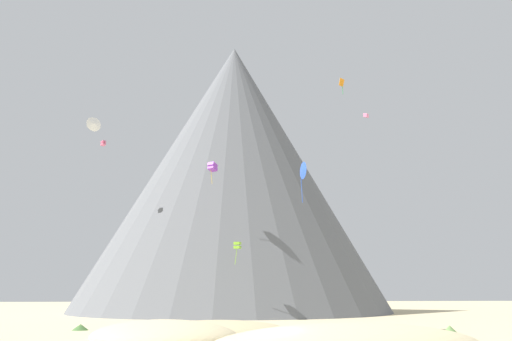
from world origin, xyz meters
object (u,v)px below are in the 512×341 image
kite_rainbow_high (103,143)px  kite_blue_mid (302,171)px  kite_violet_mid (213,167)px  bush_far_right (450,331)px  kite_lime_low (237,246)px  rock_massif (233,177)px  kite_indigo_low (235,284)px  kite_pink_high (366,116)px  kite_white_high (94,124)px  bush_near_left (80,327)px  kite_orange_high (342,83)px

kite_rainbow_high → kite_blue_mid: size_ratio=0.22×
kite_violet_mid → kite_blue_mid: bearing=148.3°
bush_far_right → kite_lime_low: bearing=121.4°
kite_rainbow_high → rock_massif: bearing=-13.3°
kite_lime_low → kite_indigo_low: (0.69, 14.36, -5.60)m
kite_indigo_low → kite_pink_high: 40.85m
kite_lime_low → kite_white_high: kite_white_high is taller
kite_violet_mid → kite_pink_high: kite_pink_high is taller
kite_white_high → rock_massif: bearing=28.9°
kite_violet_mid → bush_far_right: bearing=161.0°
bush_near_left → kite_violet_mid: (14.76, 24.50, 24.99)m
bush_near_left → kite_white_high: bearing=104.9°
kite_pink_high → kite_white_high: bearing=162.7°
kite_white_high → kite_orange_high: (38.95, 9.89, 12.43)m
bush_near_left → rock_massif: bearing=68.5°
kite_violet_mid → bush_near_left: bearing=98.2°
bush_near_left → rock_massif: (19.99, 50.74, 29.31)m
bush_far_right → bush_near_left: bush_far_right is taller
kite_orange_high → kite_pink_high: bearing=67.5°
kite_orange_high → kite_pink_high: kite_orange_high is taller
bush_near_left → kite_indigo_low: bearing=59.4°
kite_white_high → kite_rainbow_high: bearing=64.7°
bush_far_right → kite_pink_high: (7.35, 40.42, 37.13)m
kite_lime_low → kite_white_high: bearing=51.9°
bush_near_left → kite_lime_low: bearing=44.6°
bush_far_right → kite_violet_mid: kite_violet_mid is taller
kite_rainbow_high → bush_near_left: bearing=-128.9°
bush_near_left → kite_orange_high: 56.67m
kite_lime_low → kite_indigo_low: bearing=-66.4°
bush_near_left → rock_massif: 61.91m
kite_white_high → kite_pink_high: 52.09m
rock_massif → kite_violet_mid: 27.10m
kite_lime_low → kite_orange_high: (17.93, -0.18, 28.21)m
kite_violet_mid → kite_rainbow_high: 22.75m
rock_massif → kite_rainbow_high: 31.51m
kite_lime_low → kite_pink_high: size_ratio=3.03×
kite_white_high → kite_lime_low: bearing=-7.8°
kite_violet_mid → kite_pink_high: size_ratio=3.37×
kite_violet_mid → kite_indigo_low: kite_violet_mid is taller
kite_blue_mid → kite_white_high: bearing=-124.8°
kite_lime_low → kite_blue_mid: (5.85, -22.58, 6.68)m
kite_rainbow_high → kite_orange_high: 45.39m
bush_far_right → kite_indigo_low: size_ratio=0.55×
kite_indigo_low → kite_white_high: bearing=33.5°
kite_orange_high → kite_pink_high: (7.80, 10.46, -1.79)m
kite_violet_mid → kite_white_high: size_ratio=1.85×
kite_white_high → kite_blue_mid: bearing=-58.4°
rock_massif → kite_violet_mid: rock_massif is taller
kite_indigo_low → kite_orange_high: (17.23, -14.54, 33.81)m
kite_white_high → bush_far_right: bearing=-60.4°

